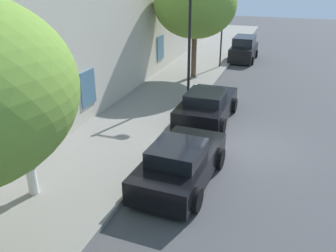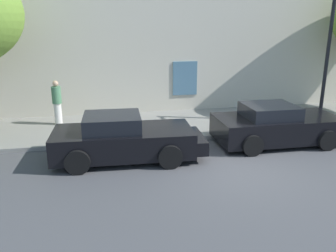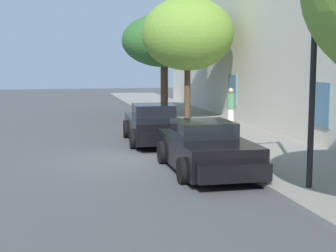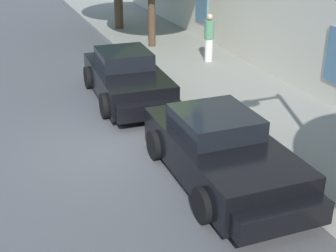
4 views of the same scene
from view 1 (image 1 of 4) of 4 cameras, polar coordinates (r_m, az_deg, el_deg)
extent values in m
plane|color=#444447|center=(14.27, 11.07, -2.92)|extent=(80.00, 80.00, 0.00)
cube|color=gray|center=(15.40, -5.77, -0.24)|extent=(60.00, 3.90, 0.14)
cube|color=slate|center=(15.73, -12.40, 5.80)|extent=(1.10, 0.06, 1.50)
cube|color=slate|center=(23.40, -1.20, 12.14)|extent=(1.10, 0.06, 1.50)
cube|color=slate|center=(31.65, 4.51, 15.11)|extent=(1.10, 0.06, 1.50)
cube|color=black|center=(11.50, 1.95, -6.17)|extent=(4.25, 2.06, 0.76)
cube|color=black|center=(10.94, 1.43, -4.14)|extent=(1.73, 1.57, 0.46)
cube|color=black|center=(13.08, 4.71, -2.81)|extent=(1.33, 1.77, 0.42)
cylinder|color=black|center=(12.95, 0.02, -3.58)|extent=(0.71, 0.27, 0.70)
cylinder|color=black|center=(12.46, 8.04, -5.01)|extent=(0.71, 0.27, 0.70)
cylinder|color=black|center=(10.92, -5.09, -9.34)|extent=(0.71, 0.27, 0.70)
cylinder|color=black|center=(10.33, 4.38, -11.45)|extent=(0.71, 0.27, 0.70)
cube|color=black|center=(16.24, 6.07, 2.88)|extent=(4.22, 1.99, 0.79)
cube|color=black|center=(15.74, 5.88, 4.56)|extent=(1.70, 1.58, 0.43)
cube|color=black|center=(17.97, 7.50, 4.55)|extent=(1.28, 1.81, 0.43)
cylinder|color=black|center=(17.72, 4.01, 4.02)|extent=(0.68, 0.25, 0.67)
cylinder|color=black|center=(17.34, 10.22, 3.24)|extent=(0.68, 0.25, 0.67)
cylinder|color=black|center=(15.40, 1.33, 0.96)|extent=(0.68, 0.25, 0.67)
cylinder|color=black|center=(14.95, 8.44, -0.02)|extent=(0.68, 0.25, 0.67)
cube|color=black|center=(27.49, 11.72, 11.22)|extent=(3.75, 1.61, 0.97)
cube|color=#1E232B|center=(27.33, 11.86, 12.87)|extent=(2.25, 1.41, 0.65)
cylinder|color=black|center=(26.37, 13.02, 9.94)|extent=(0.57, 0.20, 0.57)
cylinder|color=black|center=(26.59, 9.57, 10.32)|extent=(0.57, 0.20, 0.57)
cylinder|color=black|center=(28.55, 13.62, 10.91)|extent=(0.57, 0.20, 0.57)
cylinder|color=black|center=(28.75, 10.42, 11.26)|extent=(0.57, 0.20, 0.57)
cylinder|color=brown|center=(22.03, 4.07, 11.30)|extent=(0.30, 0.30, 2.88)
ellipsoid|color=olive|center=(21.61, 4.29, 18.49)|extent=(4.66, 4.66, 3.80)
cylinder|color=black|center=(24.61, 8.32, 13.23)|extent=(0.10, 0.10, 3.56)
cube|color=black|center=(24.38, 8.85, 16.27)|extent=(0.22, 0.20, 0.66)
sphere|color=black|center=(24.33, 9.14, 16.74)|extent=(0.12, 0.12, 0.12)
sphere|color=orange|center=(24.36, 9.11, 16.25)|extent=(0.12, 0.12, 0.12)
sphere|color=black|center=(24.39, 9.08, 15.76)|extent=(0.12, 0.12, 0.12)
cylinder|color=black|center=(18.58, 3.37, 13.61)|extent=(0.14, 0.14, 5.81)
cylinder|color=silver|center=(11.44, -20.45, -7.98)|extent=(0.40, 0.40, 0.85)
cylinder|color=#4C7F59|center=(11.08, -21.00, -4.66)|extent=(0.51, 0.51, 0.66)
sphere|color=tan|center=(10.89, -21.34, -2.58)|extent=(0.22, 0.22, 0.22)
camera|label=2|loc=(11.68, 56.87, 1.93)|focal=37.66mm
camera|label=3|loc=(28.48, 21.43, 15.71)|focal=54.84mm
camera|label=4|loc=(22.60, 22.67, 19.05)|focal=50.58mm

